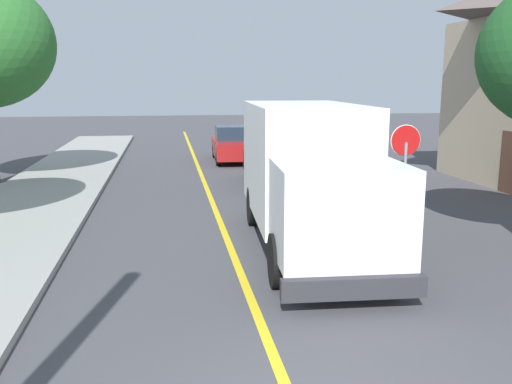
{
  "coord_description": "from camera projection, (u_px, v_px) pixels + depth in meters",
  "views": [
    {
      "loc": [
        -1.36,
        -4.6,
        3.68
      ],
      "look_at": [
        0.49,
        6.75,
        1.4
      ],
      "focal_mm": 38.68,
      "sensor_mm": 36.0,
      "label": 1
    }
  ],
  "objects": [
    {
      "name": "centre_line_yellow",
      "position": [
        219.0,
        220.0,
        15.07
      ],
      "size": [
        0.16,
        56.0,
        0.01
      ],
      "primitive_type": "cube",
      "color": "gold",
      "rests_on": "ground"
    },
    {
      "name": "box_truck",
      "position": [
        309.0,
        169.0,
        12.41
      ],
      "size": [
        2.81,
        7.31,
        3.2
      ],
      "color": "white",
      "rests_on": "ground"
    },
    {
      "name": "stop_sign",
      "position": [
        405.0,
        156.0,
        14.03
      ],
      "size": [
        0.8,
        0.1,
        2.65
      ],
      "color": "gray",
      "rests_on": "ground"
    },
    {
      "name": "parked_car_mid",
      "position": [
        233.0,
        145.0,
        26.27
      ],
      "size": [
        1.92,
        4.45,
        1.67
      ],
      "color": "maroon",
      "rests_on": "ground"
    },
    {
      "name": "parked_car_near",
      "position": [
        274.0,
        163.0,
        20.23
      ],
      "size": [
        1.89,
        4.44,
        1.67
      ],
      "color": "black",
      "rests_on": "ground"
    }
  ]
}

